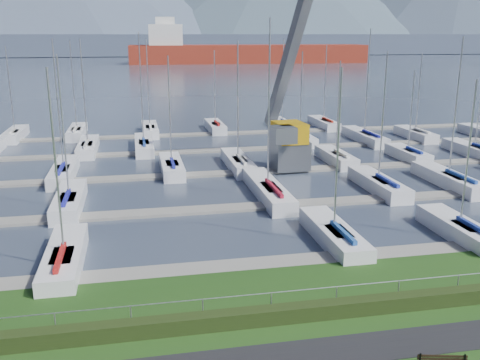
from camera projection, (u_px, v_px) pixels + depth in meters
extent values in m
cube|color=black|center=(315.00, 353.00, 20.80)|extent=(160.00, 2.00, 0.04)
cube|color=#3B4557|center=(144.00, 60.00, 269.73)|extent=(800.00, 540.00, 0.20)
cube|color=#243212|center=(296.00, 313.00, 23.17)|extent=(80.00, 0.70, 0.70)
cylinder|color=#94979C|center=(293.00, 291.00, 23.32)|extent=(80.00, 0.04, 0.04)
cube|color=#475268|center=(141.00, 44.00, 334.26)|extent=(900.00, 80.00, 12.00)
cube|color=slate|center=(261.00, 265.00, 29.37)|extent=(90.00, 1.60, 0.25)
cube|color=gray|center=(229.00, 208.00, 38.83)|extent=(90.00, 1.60, 0.25)
cube|color=slate|center=(210.00, 174.00, 48.30)|extent=(90.00, 1.60, 0.25)
cube|color=slate|center=(197.00, 151.00, 57.76)|extent=(90.00, 1.60, 0.25)
cube|color=slate|center=(187.00, 135.00, 67.22)|extent=(90.00, 1.60, 0.25)
cube|color=black|center=(420.00, 358.00, 19.41)|extent=(0.06, 0.06, 0.40)
cube|color=black|center=(465.00, 359.00, 19.35)|extent=(0.06, 0.06, 0.40)
cube|color=black|center=(442.00, 359.00, 19.41)|extent=(1.76, 0.46, 0.08)
cube|color=black|center=(442.00, 356.00, 19.37)|extent=(1.76, 0.46, 0.08)
cube|color=slate|center=(289.00, 155.00, 49.70)|extent=(3.39, 3.39, 2.60)
cube|color=#C6910B|center=(289.00, 132.00, 49.14)|extent=(2.80, 3.55, 1.80)
cube|color=#57595E|center=(297.00, 31.00, 51.36)|extent=(3.58, 11.14, 19.89)
cube|color=slate|center=(283.00, 134.00, 46.97)|extent=(2.13, 2.32, 1.40)
cube|color=maroon|center=(249.00, 57.00, 235.17)|extent=(103.79, 22.11, 10.00)
cube|color=silver|center=(165.00, 39.00, 227.77)|extent=(14.55, 14.55, 12.00)
cube|color=silver|center=(165.00, 22.00, 225.93)|extent=(8.31, 8.31, 4.00)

